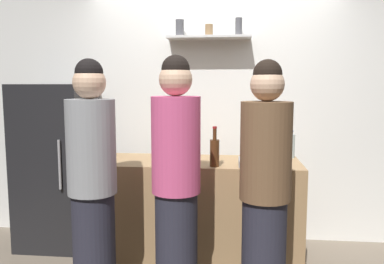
{
  "coord_description": "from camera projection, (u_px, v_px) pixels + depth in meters",
  "views": [
    {
      "loc": [
        0.2,
        -2.75,
        1.57
      ],
      "look_at": [
        -0.15,
        0.54,
        1.18
      ],
      "focal_mm": 36.24,
      "sensor_mm": 36.0,
      "label": 1
    }
  ],
  "objects": [
    {
      "name": "back_wall_assembly",
      "position": [
        214.0,
        113.0,
        4.0
      ],
      "size": [
        4.8,
        0.32,
        2.6
      ],
      "color": "white",
      "rests_on": "ground"
    },
    {
      "name": "refrigerator",
      "position": [
        57.0,
        165.0,
        3.82
      ],
      "size": [
        0.67,
        0.66,
        1.59
      ],
      "color": "black",
      "rests_on": "ground"
    },
    {
      "name": "counter",
      "position": [
        192.0,
        213.0,
        3.41
      ],
      "size": [
        1.85,
        0.62,
        0.93
      ],
      "primitive_type": "cube",
      "color": "#9E7A51",
      "rests_on": "ground"
    },
    {
      "name": "baking_pan",
      "position": [
        260.0,
        162.0,
        3.15
      ],
      "size": [
        0.34,
        0.24,
        0.05
      ],
      "primitive_type": "cube",
      "color": "gray",
      "rests_on": "counter"
    },
    {
      "name": "utensil_holder",
      "position": [
        178.0,
        158.0,
        3.14
      ],
      "size": [
        0.11,
        0.11,
        0.22
      ],
      "color": "#B2B2B7",
      "rests_on": "counter"
    },
    {
      "name": "wine_bottle_amber_glass",
      "position": [
        215.0,
        152.0,
        3.1
      ],
      "size": [
        0.08,
        0.08,
        0.32
      ],
      "color": "#472814",
      "rests_on": "counter"
    },
    {
      "name": "wine_bottle_pale_glass",
      "position": [
        180.0,
        147.0,
        3.28
      ],
      "size": [
        0.07,
        0.07,
        0.34
      ],
      "color": "#B2BFB2",
      "rests_on": "counter"
    },
    {
      "name": "wine_bottle_green_glass",
      "position": [
        169.0,
        146.0,
        3.33
      ],
      "size": [
        0.07,
        0.07,
        0.34
      ],
      "color": "#19471E",
      "rests_on": "counter"
    },
    {
      "name": "wine_bottle_dark_glass",
      "position": [
        101.0,
        151.0,
        3.25
      ],
      "size": [
        0.07,
        0.07,
        0.29
      ],
      "color": "black",
      "rests_on": "counter"
    },
    {
      "name": "water_bottle_plastic",
      "position": [
        290.0,
        145.0,
        3.48
      ],
      "size": [
        0.09,
        0.09,
        0.25
      ],
      "color": "silver",
      "rests_on": "counter"
    },
    {
      "name": "person_pink_top",
      "position": [
        176.0,
        184.0,
        2.7
      ],
      "size": [
        0.34,
        0.34,
        1.79
      ],
      "rotation": [
        0.0,
        0.0,
        4.35
      ],
      "color": "#262633",
      "rests_on": "ground"
    },
    {
      "name": "person_grey_hoodie",
      "position": [
        92.0,
        186.0,
        2.71
      ],
      "size": [
        0.34,
        0.34,
        1.76
      ],
      "rotation": [
        0.0,
        0.0,
        2.96
      ],
      "color": "#262633",
      "rests_on": "ground"
    },
    {
      "name": "person_brown_jacket",
      "position": [
        265.0,
        192.0,
        2.59
      ],
      "size": [
        0.34,
        0.34,
        1.75
      ],
      "rotation": [
        0.0,
        0.0,
        4.08
      ],
      "color": "#262633",
      "rests_on": "ground"
    }
  ]
}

